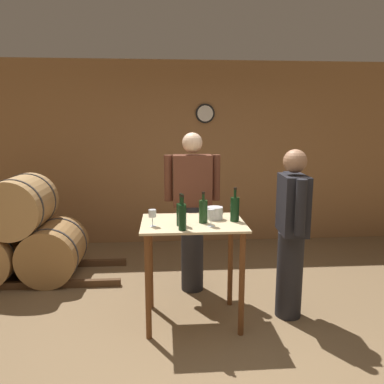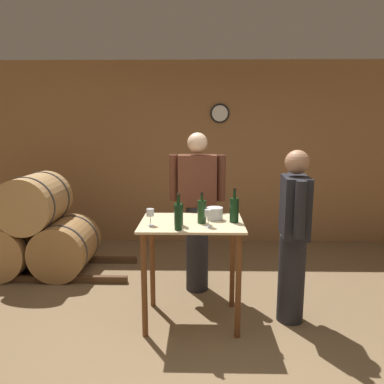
# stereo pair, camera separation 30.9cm
# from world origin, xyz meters

# --- Properties ---
(ground_plane) EXTENTS (14.00, 14.00, 0.00)m
(ground_plane) POSITION_xyz_m (0.00, 0.00, 0.00)
(ground_plane) COLOR brown
(back_wall) EXTENTS (8.40, 0.08, 2.70)m
(back_wall) POSITION_xyz_m (0.00, 2.85, 1.35)
(back_wall) COLOR #996B42
(back_wall) RESTS_ON ground_plane
(barrel_rack) EXTENTS (2.28, 0.78, 1.22)m
(barrel_rack) POSITION_xyz_m (-2.02, 1.55, 0.50)
(barrel_rack) COLOR #4C331E
(barrel_rack) RESTS_ON ground_plane
(tasting_table) EXTENTS (0.91, 0.67, 0.94)m
(tasting_table) POSITION_xyz_m (-0.12, 0.44, 0.73)
(tasting_table) COLOR beige
(tasting_table) RESTS_ON ground_plane
(wine_bottle_far_left) EXTENTS (0.08, 0.08, 0.28)m
(wine_bottle_far_left) POSITION_xyz_m (-0.23, 0.32, 1.04)
(wine_bottle_far_left) COLOR black
(wine_bottle_far_left) RESTS_ON tasting_table
(wine_bottle_left) EXTENTS (0.06, 0.06, 0.30)m
(wine_bottle_left) POSITION_xyz_m (-0.23, 0.18, 1.06)
(wine_bottle_left) COLOR black
(wine_bottle_left) RESTS_ON tasting_table
(wine_bottle_center) EXTENTS (0.08, 0.08, 0.27)m
(wine_bottle_center) POSITION_xyz_m (-0.04, 0.40, 1.05)
(wine_bottle_center) COLOR #193819
(wine_bottle_center) RESTS_ON tasting_table
(wine_bottle_right) EXTENTS (0.08, 0.08, 0.31)m
(wine_bottle_right) POSITION_xyz_m (0.25, 0.43, 1.06)
(wine_bottle_right) COLOR black
(wine_bottle_right) RESTS_ON tasting_table
(wine_glass_near_left) EXTENTS (0.06, 0.06, 0.14)m
(wine_glass_near_left) POSITION_xyz_m (-0.47, 0.31, 1.05)
(wine_glass_near_left) COLOR silver
(wine_glass_near_left) RESTS_ON tasting_table
(wine_glass_near_center) EXTENTS (0.06, 0.06, 0.15)m
(wine_glass_near_center) POSITION_xyz_m (0.02, 0.28, 1.05)
(wine_glass_near_center) COLOR silver
(wine_glass_near_center) RESTS_ON tasting_table
(ice_bucket) EXTENTS (0.15, 0.15, 0.11)m
(ice_bucket) POSITION_xyz_m (0.08, 0.52, 1.00)
(ice_bucket) COLOR silver
(ice_bucket) RESTS_ON tasting_table
(person_host) EXTENTS (0.25, 0.59, 1.58)m
(person_host) POSITION_xyz_m (0.79, 0.46, 0.83)
(person_host) COLOR #232328
(person_host) RESTS_ON ground_plane
(person_visitor_with_scarf) EXTENTS (0.59, 0.24, 1.71)m
(person_visitor_with_scarf) POSITION_xyz_m (-0.08, 1.10, 0.90)
(person_visitor_with_scarf) COLOR #232328
(person_visitor_with_scarf) RESTS_ON ground_plane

